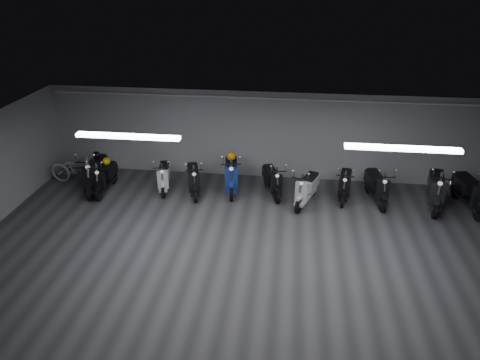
# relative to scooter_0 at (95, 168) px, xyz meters

# --- Properties ---
(floor) EXTENTS (14.00, 10.00, 0.01)m
(floor) POSITION_rel_scooter_0_xyz_m (5.14, -3.44, -0.74)
(floor) COLOR #373739
(floor) RESTS_ON ground
(ceiling) EXTENTS (14.00, 10.00, 0.01)m
(ceiling) POSITION_rel_scooter_0_xyz_m (5.14, -3.44, 2.07)
(ceiling) COLOR gray
(ceiling) RESTS_ON ground
(back_wall) EXTENTS (14.00, 0.01, 2.80)m
(back_wall) POSITION_rel_scooter_0_xyz_m (5.14, 1.56, 0.66)
(back_wall) COLOR gray
(back_wall) RESTS_ON ground
(fluor_strip_left) EXTENTS (2.40, 0.18, 0.08)m
(fluor_strip_left) POSITION_rel_scooter_0_xyz_m (2.14, -2.44, 2.00)
(fluor_strip_left) COLOR white
(fluor_strip_left) RESTS_ON ceiling
(fluor_strip_right) EXTENTS (2.40, 0.18, 0.08)m
(fluor_strip_right) POSITION_rel_scooter_0_xyz_m (8.14, -2.44, 2.00)
(fluor_strip_right) COLOR white
(fluor_strip_right) RESTS_ON ceiling
(conduit) EXTENTS (13.60, 0.05, 0.05)m
(conduit) POSITION_rel_scooter_0_xyz_m (5.14, 1.48, 1.88)
(conduit) COLOR white
(conduit) RESTS_ON back_wall
(scooter_0) EXTENTS (0.89, 2.05, 1.48)m
(scooter_0) POSITION_rel_scooter_0_xyz_m (0.00, 0.00, 0.00)
(scooter_0) COLOR black
(scooter_0) RESTS_ON floor
(scooter_1) EXTENTS (0.58, 1.69, 1.26)m
(scooter_1) POSITION_rel_scooter_0_xyz_m (0.32, -0.09, -0.11)
(scooter_1) COLOR black
(scooter_1) RESTS_ON floor
(scooter_2) EXTENTS (0.83, 1.68, 1.19)m
(scooter_2) POSITION_rel_scooter_0_xyz_m (2.04, 0.25, -0.14)
(scooter_2) COLOR silver
(scooter_2) RESTS_ON floor
(scooter_3) EXTENTS (0.99, 1.77, 1.25)m
(scooter_3) POSITION_rel_scooter_0_xyz_m (2.98, 0.13, -0.11)
(scooter_3) COLOR black
(scooter_3) RESTS_ON floor
(scooter_4) EXTENTS (0.89, 1.98, 1.42)m
(scooter_4) POSITION_rel_scooter_0_xyz_m (4.07, 0.45, -0.03)
(scooter_4) COLOR navy
(scooter_4) RESTS_ON floor
(scooter_5) EXTENTS (1.06, 1.74, 1.23)m
(scooter_5) POSITION_rel_scooter_0_xyz_m (5.31, 0.32, -0.12)
(scooter_5) COLOR black
(scooter_5) RESTS_ON floor
(scooter_6) EXTENTS (1.15, 1.81, 1.28)m
(scooter_6) POSITION_rel_scooter_0_xyz_m (6.31, -0.14, -0.10)
(scooter_6) COLOR silver
(scooter_6) RESTS_ON floor
(scooter_7) EXTENTS (0.79, 1.69, 1.21)m
(scooter_7) POSITION_rel_scooter_0_xyz_m (7.42, 0.32, -0.13)
(scooter_7) COLOR black
(scooter_7) RESTS_ON floor
(scooter_8) EXTENTS (0.90, 1.84, 1.31)m
(scooter_8) POSITION_rel_scooter_0_xyz_m (8.31, 0.24, -0.08)
(scooter_8) COLOR black
(scooter_8) RESTS_ON floor
(scooter_9) EXTENTS (1.07, 2.07, 1.47)m
(scooter_9) POSITION_rel_scooter_0_xyz_m (9.91, 0.13, -0.00)
(scooter_9) COLOR black
(scooter_9) RESTS_ON floor
(bicycle) EXTENTS (1.91, 0.84, 1.20)m
(bicycle) POSITION_rel_scooter_0_xyz_m (-0.74, 0.33, -0.14)
(bicycle) COLOR silver
(bicycle) RESTS_ON floor
(scooter_10) EXTENTS (0.93, 1.98, 1.42)m
(scooter_10) POSITION_rel_scooter_0_xyz_m (10.81, 0.11, -0.03)
(scooter_10) COLOR black
(scooter_10) RESTS_ON floor
(helmet_0) EXTENTS (0.23, 0.23, 0.23)m
(helmet_0) POSITION_rel_scooter_0_xyz_m (0.32, 0.14, 0.16)
(helmet_0) COLOR gold
(helmet_0) RESTS_ON scooter_1
(helmet_1) EXTENTS (0.27, 0.27, 0.27)m
(helmet_1) POSITION_rel_scooter_0_xyz_m (4.03, 0.71, 0.28)
(helmet_1) COLOR orange
(helmet_1) RESTS_ON scooter_4
(helmet_2) EXTENTS (0.24, 0.24, 0.24)m
(helmet_2) POSITION_rel_scooter_0_xyz_m (-0.03, 0.27, 0.29)
(helmet_2) COLOR black
(helmet_2) RESTS_ON scooter_0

